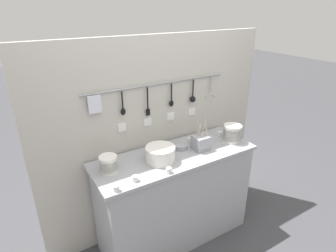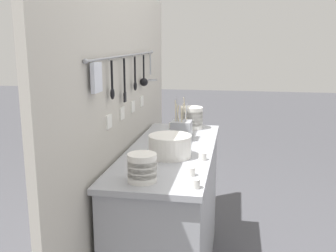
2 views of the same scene
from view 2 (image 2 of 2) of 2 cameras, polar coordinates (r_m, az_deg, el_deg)
name	(u,v)px [view 2 (image 2 of 2)]	position (r m, az deg, el deg)	size (l,w,h in m)	color
counter	(171,217)	(2.56, 0.40, -13.03)	(1.44, 0.52, 0.90)	#9EA0A8
back_wall	(124,141)	(2.46, -6.33, -2.18)	(2.24, 0.11, 1.86)	#BCB7AD
bowl_stack_back_corner	(142,168)	(1.85, -3.78, -6.06)	(0.14, 0.14, 0.13)	silver
bowl_stack_short_front	(192,118)	(2.95, 3.46, 1.21)	(0.17, 0.17, 0.16)	silver
plate_stack	(170,146)	(2.23, 0.28, -2.90)	(0.24, 0.24, 0.13)	silver
steel_mixing_bowl	(163,141)	(2.50, -0.70, -2.21)	(0.12, 0.12, 0.04)	#93969E
cutlery_caddy	(181,130)	(2.62, 1.97, -0.56)	(0.13, 0.13, 0.28)	#93969E
cup_front_left	(159,135)	(2.65, -1.37, -1.34)	(0.04, 0.04, 0.04)	silver
cup_edge_near	(195,184)	(1.78, 3.96, -8.34)	(0.04, 0.04, 0.04)	silver
cup_back_left	(203,156)	(2.19, 5.03, -4.40)	(0.04, 0.04, 0.04)	silver
cup_back_right	(172,125)	(2.96, 0.59, 0.12)	(0.04, 0.04, 0.04)	silver
cup_centre	(191,171)	(1.94, 3.33, -6.60)	(0.04, 0.04, 0.04)	silver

